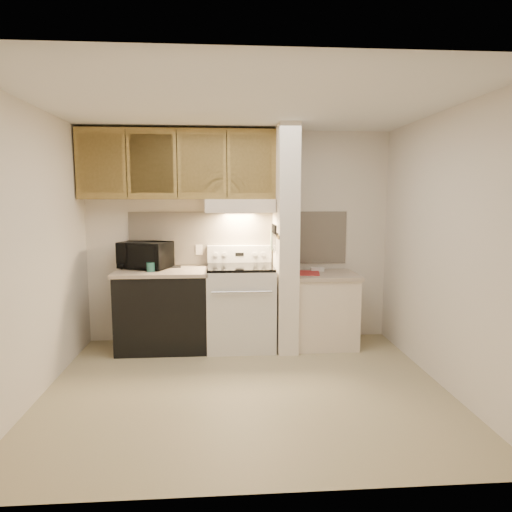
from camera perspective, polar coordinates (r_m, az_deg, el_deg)
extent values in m
plane|color=tan|center=(4.32, -1.27, -16.14)|extent=(3.60, 3.60, 0.00)
plane|color=white|center=(4.04, -1.37, 18.44)|extent=(3.60, 3.60, 0.00)
cube|color=silver|center=(5.48, -2.11, 2.42)|extent=(3.60, 2.50, 0.02)
cube|color=silver|center=(4.30, -26.06, 0.27)|extent=(0.02, 3.00, 2.50)
cube|color=silver|center=(4.46, 22.46, 0.70)|extent=(0.02, 3.00, 2.50)
cube|color=beige|center=(5.47, -2.11, 2.25)|extent=(2.60, 0.02, 0.63)
cube|color=silver|center=(5.27, -1.93, -6.50)|extent=(0.76, 0.65, 0.92)
cube|color=black|center=(4.95, -1.79, -6.93)|extent=(0.50, 0.01, 0.30)
cylinder|color=silver|center=(4.87, -1.78, -4.53)|extent=(0.65, 0.02, 0.02)
cube|color=black|center=(5.18, -1.96, -1.39)|extent=(0.74, 0.64, 0.03)
cube|color=silver|center=(5.44, -2.08, 0.27)|extent=(0.76, 0.08, 0.20)
cube|color=black|center=(5.40, -2.06, 0.21)|extent=(0.10, 0.01, 0.04)
cylinder|color=silver|center=(5.40, -5.03, 0.18)|extent=(0.05, 0.02, 0.05)
cylinder|color=silver|center=(5.40, -3.97, 0.19)|extent=(0.05, 0.02, 0.05)
cylinder|color=silver|center=(5.41, -0.16, 0.23)|extent=(0.05, 0.02, 0.05)
cylinder|color=silver|center=(5.42, 0.90, 0.24)|extent=(0.05, 0.02, 0.05)
cube|color=black|center=(5.33, -11.50, -6.77)|extent=(1.00, 0.63, 0.87)
cube|color=#BBA791|center=(5.24, -11.63, -1.94)|extent=(1.04, 0.67, 0.04)
cube|color=black|center=(5.39, -10.55, -1.35)|extent=(0.23, 0.09, 0.02)
cylinder|color=#28675B|center=(5.14, -13.01, -1.34)|extent=(0.10, 0.10, 0.10)
cube|color=#EFDEC7|center=(5.48, -7.12, 0.78)|extent=(0.08, 0.01, 0.12)
imported|color=black|center=(5.38, -13.68, 0.11)|extent=(0.65, 0.55, 0.31)
cube|color=white|center=(5.18, 3.68, 2.12)|extent=(0.22, 0.70, 2.50)
cube|color=olive|center=(5.16, 2.41, 2.66)|extent=(0.01, 0.70, 0.04)
cube|color=black|center=(5.11, 2.41, 2.84)|extent=(0.02, 0.42, 0.04)
cube|color=silver|center=(4.97, 2.46, 1.55)|extent=(0.01, 0.03, 0.16)
cylinder|color=black|center=(4.94, 2.49, 3.26)|extent=(0.02, 0.02, 0.10)
cube|color=silver|center=(5.04, 2.36, 1.52)|extent=(0.01, 0.04, 0.18)
cylinder|color=black|center=(5.02, 2.38, 3.33)|extent=(0.02, 0.02, 0.10)
cube|color=silver|center=(5.11, 2.28, 1.48)|extent=(0.01, 0.04, 0.20)
cylinder|color=black|center=(5.09, 2.29, 3.39)|extent=(0.02, 0.02, 0.10)
cube|color=silver|center=(5.19, 2.17, 1.81)|extent=(0.01, 0.04, 0.16)
cylinder|color=black|center=(5.17, 2.19, 3.45)|extent=(0.02, 0.02, 0.10)
cube|color=silver|center=(5.27, 2.08, 1.78)|extent=(0.01, 0.04, 0.18)
cylinder|color=black|center=(5.26, 2.08, 3.52)|extent=(0.02, 0.02, 0.10)
cube|color=slate|center=(5.33, 2.02, 2.00)|extent=(0.03, 0.10, 0.24)
cube|color=#EFDEC7|center=(5.40, 8.48, -6.83)|extent=(0.70, 0.60, 0.81)
cube|color=#BBA791|center=(5.32, 8.57, -2.38)|extent=(0.74, 0.64, 0.04)
cube|color=#B32C2D|center=(5.28, 6.64, -2.13)|extent=(0.29, 0.36, 0.01)
cube|color=white|center=(5.47, 7.65, -1.65)|extent=(0.16, 0.11, 0.04)
cube|color=#EFDEC7|center=(5.24, -2.04, 6.30)|extent=(0.78, 0.44, 0.15)
cube|color=#EFDEC7|center=(5.03, -1.95, 5.74)|extent=(0.78, 0.04, 0.06)
cube|color=olive|center=(5.32, -9.68, 11.17)|extent=(2.18, 0.33, 0.77)
cube|color=olive|center=(5.30, -18.85, 10.90)|extent=(0.46, 0.01, 0.63)
cube|color=black|center=(5.24, -15.91, 11.06)|extent=(0.01, 0.01, 0.73)
cube|color=olive|center=(5.19, -12.91, 11.19)|extent=(0.46, 0.01, 0.63)
cube|color=black|center=(5.16, -9.85, 11.29)|extent=(0.01, 0.01, 0.73)
cube|color=olive|center=(5.14, -6.77, 11.36)|extent=(0.46, 0.01, 0.63)
cube|color=black|center=(5.13, -3.67, 11.40)|extent=(0.01, 0.01, 0.73)
cube|color=olive|center=(5.14, -0.57, 11.41)|extent=(0.46, 0.01, 0.63)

